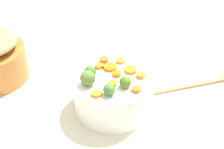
{
  "coord_description": "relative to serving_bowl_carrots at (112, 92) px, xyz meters",
  "views": [
    {
      "loc": [
        -0.45,
        0.48,
        0.66
      ],
      "look_at": [
        0.0,
        -0.01,
        0.14
      ],
      "focal_mm": 48.77,
      "sensor_mm": 36.0,
      "label": 1
    }
  ],
  "objects": [
    {
      "name": "wooden_spoon",
      "position": [
        -0.18,
        -0.32,
        -0.05
      ],
      "size": [
        0.19,
        0.29,
        0.01
      ],
      "color": "tan",
      "rests_on": "tabletop"
    },
    {
      "name": "brussels_sprout_1",
      "position": [
        -0.05,
        0.01,
        0.07
      ],
      "size": [
        0.03,
        0.03,
        0.03
      ],
      "primitive_type": "sphere",
      "color": "#4D8123",
      "rests_on": "serving_bowl_carrots"
    },
    {
      "name": "carrot_slice_6",
      "position": [
        -0.02,
        0.08,
        0.06
      ],
      "size": [
        0.04,
        0.04,
        0.01
      ],
      "primitive_type": "cylinder",
      "rotation": [
        0.0,
        0.0,
        1.24
      ],
      "color": "orange",
      "rests_on": "serving_bowl_carrots"
    },
    {
      "name": "brussels_sprout_2",
      "position": [
        0.03,
        0.07,
        0.08
      ],
      "size": [
        0.04,
        0.04,
        0.04
      ],
      "primitive_type": "sphere",
      "color": "#5B8437",
      "rests_on": "serving_bowl_carrots"
    },
    {
      "name": "carrot_slice_3",
      "position": [
        -0.02,
        0.03,
        0.06
      ],
      "size": [
        0.03,
        0.03,
        0.01
      ],
      "primitive_type": "cylinder",
      "rotation": [
        0.0,
        0.0,
        4.3
      ],
      "color": "orange",
      "rests_on": "serving_bowl_carrots"
    },
    {
      "name": "carrot_slice_7",
      "position": [
        -0.02,
        -0.06,
        0.06
      ],
      "size": [
        0.04,
        0.04,
        0.01
      ],
      "primitive_type": "cylinder",
      "rotation": [
        0.0,
        0.0,
        2.93
      ],
      "color": "orange",
      "rests_on": "serving_bowl_carrots"
    },
    {
      "name": "carrot_slice_4",
      "position": [
        0.07,
        -0.04,
        0.06
      ],
      "size": [
        0.03,
        0.03,
        0.01
      ],
      "primitive_type": "cylinder",
      "rotation": [
        0.0,
        0.0,
        6.01
      ],
      "color": "orange",
      "rests_on": "serving_bowl_carrots"
    },
    {
      "name": "serving_bowl_carrots",
      "position": [
        0.0,
        0.0,
        0.0
      ],
      "size": [
        0.23,
        0.23,
        0.11
      ],
      "primitive_type": "cylinder",
      "color": "white",
      "rests_on": "tabletop"
    },
    {
      "name": "carrot_slice_1",
      "position": [
        0.03,
        -0.07,
        0.06
      ],
      "size": [
        0.04,
        0.04,
        0.01
      ],
      "primitive_type": "cylinder",
      "rotation": [
        0.0,
        0.0,
        3.64
      ],
      "color": "orange",
      "rests_on": "serving_bowl_carrots"
    },
    {
      "name": "carrot_slice_8",
      "position": [
        -0.09,
        -0.0,
        0.06
      ],
      "size": [
        0.03,
        0.03,
        0.01
      ],
      "primitive_type": "cylinder",
      "rotation": [
        0.0,
        0.0,
        4.99
      ],
      "color": "orange",
      "rests_on": "serving_bowl_carrots"
    },
    {
      "name": "carrot_slice_2",
      "position": [
        0.0,
        -0.02,
        0.06
      ],
      "size": [
        0.03,
        0.03,
        0.01
      ],
      "primitive_type": "cylinder",
      "rotation": [
        0.0,
        0.0,
        0.34
      ],
      "color": "orange",
      "rests_on": "serving_bowl_carrots"
    },
    {
      "name": "carrot_slice_5",
      "position": [
        0.03,
        -0.03,
        0.06
      ],
      "size": [
        0.05,
        0.05,
        0.01
      ],
      "primitive_type": "cylinder",
      "rotation": [
        0.0,
        0.0,
        2.6
      ],
      "color": "orange",
      "rests_on": "serving_bowl_carrots"
    },
    {
      "name": "carrot_slice_9",
      "position": [
        0.06,
        -0.01,
        0.06
      ],
      "size": [
        0.04,
        0.04,
        0.01
      ],
      "primitive_type": "cylinder",
      "rotation": [
        0.0,
        0.0,
        2.24
      ],
      "color": "orange",
      "rests_on": "serving_bowl_carrots"
    },
    {
      "name": "brussels_sprout_3",
      "position": [
        -0.04,
        0.06,
        0.07
      ],
      "size": [
        0.03,
        0.03,
        0.03
      ],
      "primitive_type": "sphere",
      "color": "#4B8337",
      "rests_on": "serving_bowl_carrots"
    },
    {
      "name": "tabletop",
      "position": [
        -0.0,
        0.01,
        -0.06
      ],
      "size": [
        2.4,
        2.4,
        0.02
      ],
      "primitive_type": "cube",
      "color": "beige",
      "rests_on": "ground"
    },
    {
      "name": "brussels_sprout_0",
      "position": [
        0.05,
        0.04,
        0.07
      ],
      "size": [
        0.03,
        0.03,
        0.03
      ],
      "primitive_type": "sphere",
      "color": "#477B37",
      "rests_on": "serving_bowl_carrots"
    },
    {
      "name": "carrot_slice_0",
      "position": [
        -0.06,
        -0.06,
        0.06
      ],
      "size": [
        0.03,
        0.03,
        0.01
      ],
      "primitive_type": "cylinder",
      "rotation": [
        0.0,
        0.0,
        5.88
      ],
      "color": "orange",
      "rests_on": "serving_bowl_carrots"
    }
  ]
}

